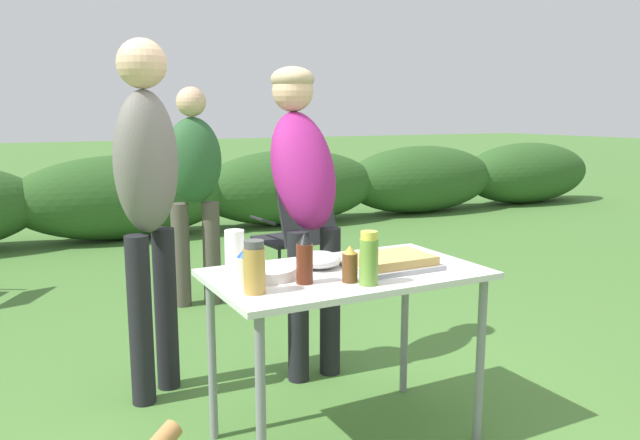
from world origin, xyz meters
TOP-DOWN VIEW (x-y plane):
  - ground_plane at (0.00, 0.00)m, footprint 60.00×60.00m
  - shrub_hedge at (0.00, 4.86)m, footprint 14.40×0.90m
  - folding_table at (0.00, 0.00)m, footprint 1.10×0.64m
  - food_tray at (0.19, -0.05)m, footprint 0.35×0.27m
  - plate_stack at (-0.33, 0.06)m, footprint 0.24×0.24m
  - mixing_bowl at (-0.07, 0.10)m, footprint 0.19×0.19m
  - paper_cup_stack at (-0.40, 0.22)m, footprint 0.08×0.08m
  - relish_jar at (-0.03, -0.22)m, footprint 0.07×0.07m
  - bbq_sauce_bottle at (-0.23, -0.09)m, footprint 0.06×0.06m
  - mayo_bottle at (-0.45, -0.05)m, footprint 0.07×0.07m
  - beer_bottle at (-0.07, -0.15)m, footprint 0.06×0.06m
  - spice_jar at (-0.45, -0.12)m, footprint 0.08×0.08m
  - standing_person_in_navy_coat at (0.18, 0.75)m, footprint 0.35×0.47m
  - standing_person_in_gray_fleece at (0.00, 2.15)m, footprint 0.44×0.36m
  - standing_person_with_beanie at (-0.61, 0.80)m, footprint 0.43×0.41m
  - camp_chair_green_behind_table at (0.79, 2.15)m, footprint 0.52×0.63m

SIDE VIEW (x-z plane):
  - ground_plane at x=0.00m, z-range 0.00..0.00m
  - shrub_hedge at x=0.00m, z-range 0.00..0.92m
  - camp_chair_green_behind_table at x=0.79m, z-range 0.05..0.88m
  - folding_table at x=0.00m, z-range 0.29..1.03m
  - plate_stack at x=-0.33m, z-range 0.74..0.78m
  - food_tray at x=0.19m, z-range 0.74..0.79m
  - mixing_bowl at x=-0.07m, z-range 0.74..0.81m
  - beer_bottle at x=-0.07m, z-range 0.74..0.88m
  - mayo_bottle at x=-0.45m, z-range 0.74..0.89m
  - paper_cup_stack at x=-0.40m, z-range 0.74..0.91m
  - bbq_sauce_bottle at x=-0.23m, z-range 0.74..0.93m
  - spice_jar at x=-0.45m, z-range 0.74..0.93m
  - relish_jar at x=-0.03m, z-range 0.74..0.94m
  - standing_person_in_gray_fleece at x=0.00m, z-range 0.14..1.70m
  - standing_person_in_navy_coat at x=0.18m, z-range 0.22..1.83m
  - standing_person_with_beanie at x=-0.61m, z-range 0.19..1.89m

